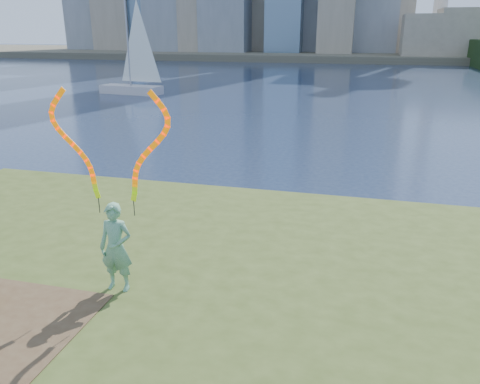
# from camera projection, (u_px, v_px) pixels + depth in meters

# --- Properties ---
(ground) EXTENTS (320.00, 320.00, 0.00)m
(ground) POSITION_uv_depth(u_px,v_px,m) (178.00, 291.00, 10.51)
(ground) COLOR #1A2741
(ground) RESTS_ON ground
(grassy_knoll) EXTENTS (20.00, 18.00, 0.80)m
(grassy_knoll) POSITION_uv_depth(u_px,v_px,m) (130.00, 340.00, 8.30)
(grassy_knoll) COLOR #3A4A1A
(grassy_knoll) RESTS_ON ground
(far_shore) EXTENTS (320.00, 40.00, 1.20)m
(far_shore) POSITION_uv_depth(u_px,v_px,m) (346.00, 54.00, 97.20)
(far_shore) COLOR #514C3C
(far_shore) RESTS_ON ground
(woman_with_ribbons) EXTENTS (2.10, 0.44, 4.12)m
(woman_with_ribbons) POSITION_uv_depth(u_px,v_px,m) (115.00, 222.00, 8.65)
(woman_with_ribbons) COLOR #157538
(woman_with_ribbons) RESTS_ON grassy_knoll
(sailboat) EXTENTS (6.14, 2.58, 9.20)m
(sailboat) POSITION_uv_depth(u_px,v_px,m) (133.00, 76.00, 41.86)
(sailboat) COLOR beige
(sailboat) RESTS_ON ground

